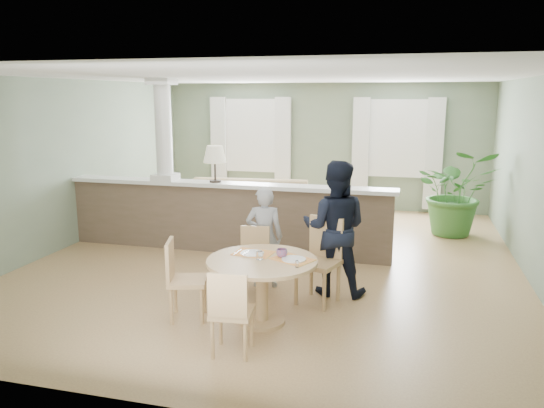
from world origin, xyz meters
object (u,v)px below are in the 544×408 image
(chair_far_boy, at_px, (254,258))
(sofa, at_px, (245,205))
(child_person, at_px, (264,237))
(man_person, at_px, (335,228))
(chair_near, at_px, (230,309))
(chair_far_man, at_px, (321,256))
(houseplant, at_px, (456,192))
(chair_side, at_px, (181,276))
(dining_table, at_px, (263,272))

(chair_far_boy, bearing_deg, sofa, 103.15)
(child_person, relative_size, man_person, 0.78)
(sofa, relative_size, man_person, 1.75)
(chair_near, bearing_deg, chair_far_man, -116.27)
(houseplant, relative_size, chair_far_boy, 1.82)
(chair_far_boy, height_order, chair_side, chair_side)
(chair_far_boy, distance_m, child_person, 0.36)
(sofa, bearing_deg, dining_table, -75.29)
(sofa, xyz_separation_m, chair_far_boy, (1.13, -3.23, 0.04))
(child_person, bearing_deg, chair_far_man, 147.96)
(child_person, bearing_deg, chair_near, 85.68)
(chair_far_man, bearing_deg, sofa, 139.40)
(sofa, height_order, chair_far_boy, sofa)
(houseplant, bearing_deg, dining_table, -117.22)
(houseplant, distance_m, chair_far_boy, 4.51)
(man_person, bearing_deg, chair_side, 37.21)
(houseplant, height_order, man_person, man_person)
(chair_side, distance_m, child_person, 1.38)
(sofa, bearing_deg, chair_far_boy, -76.06)
(man_person, bearing_deg, chair_far_man, 66.66)
(sofa, height_order, chair_side, chair_side)
(dining_table, relative_size, chair_near, 1.39)
(sofa, relative_size, chair_far_man, 2.89)
(chair_far_boy, relative_size, chair_near, 0.98)
(sofa, relative_size, dining_table, 2.46)
(houseplant, height_order, chair_far_boy, houseplant)
(houseplant, xyz_separation_m, chair_far_man, (-1.79, -3.67, -0.20))
(sofa, height_order, child_person, child_person)
(dining_table, relative_size, chair_far_boy, 1.42)
(houseplant, relative_size, chair_near, 1.78)
(houseplant, xyz_separation_m, child_person, (-2.58, -3.35, -0.11))
(chair_far_man, bearing_deg, houseplant, 81.98)
(sofa, bearing_deg, chair_side, -87.52)
(child_person, bearing_deg, chair_side, 53.22)
(chair_far_boy, xyz_separation_m, chair_side, (-0.56, -0.94, 0.03))
(chair_far_man, distance_m, man_person, 0.42)
(chair_far_man, bearing_deg, dining_table, -104.49)
(sofa, relative_size, houseplant, 1.92)
(dining_table, bearing_deg, child_person, 104.65)
(sofa, relative_size, chair_far_boy, 3.48)
(sofa, relative_size, chair_near, 3.41)
(chair_near, xyz_separation_m, child_person, (-0.20, 1.92, 0.18))
(dining_table, height_order, chair_side, chair_side)
(dining_table, distance_m, chair_side, 0.91)
(chair_side, bearing_deg, child_person, -43.28)
(dining_table, distance_m, child_person, 1.15)
(chair_far_boy, bearing_deg, man_person, 9.29)
(man_person, bearing_deg, houseplant, -117.44)
(chair_far_boy, relative_size, man_person, 0.50)
(chair_near, bearing_deg, child_person, -90.05)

